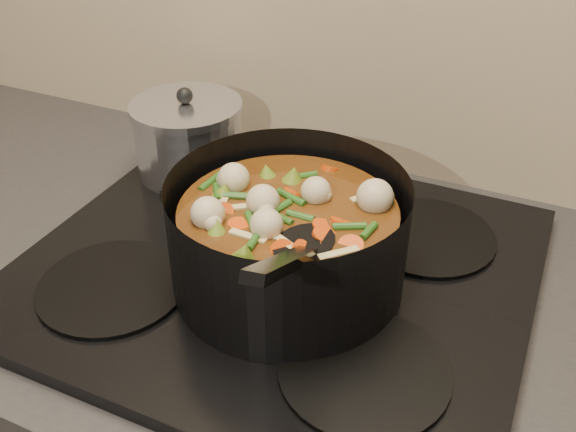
% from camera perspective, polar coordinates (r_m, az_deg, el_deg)
% --- Properties ---
extents(stovetop, '(0.62, 0.54, 0.03)m').
position_cam_1_polar(stovetop, '(0.83, -0.87, -4.56)').
color(stovetop, black).
rests_on(stovetop, counter).
extents(stockpot, '(0.29, 0.38, 0.21)m').
position_cam_1_polar(stockpot, '(0.75, 0.01, -2.00)').
color(stockpot, black).
rests_on(stockpot, stovetop).
extents(saucepan, '(0.17, 0.17, 0.14)m').
position_cam_1_polar(saucepan, '(1.00, -8.82, 6.93)').
color(saucepan, silver).
rests_on(saucepan, stovetop).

